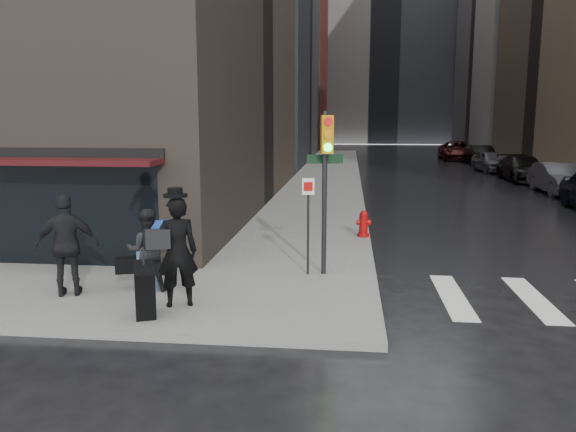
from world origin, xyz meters
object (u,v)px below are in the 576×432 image
object	(u,v)px
parked_car_4	(491,161)
parked_car_6	(457,151)
traffic_light	(324,171)
man_jeans	(147,250)
parked_car_2	(558,178)
man_overcoat	(171,258)
parked_car_3	(523,168)
fire_hydrant	(363,225)
parked_car_5	(481,155)
man_greycoat	(67,245)

from	to	relation	value
parked_car_4	parked_car_6	bearing A→B (deg)	86.05
parked_car_4	traffic_light	bearing A→B (deg)	-115.35
man_jeans	parked_car_2	bearing A→B (deg)	-145.82
traffic_light	parked_car_6	size ratio (longest dim) A/B	0.61
man_overcoat	parked_car_6	size ratio (longest dim) A/B	0.38
parked_car_3	man_jeans	bearing A→B (deg)	-121.22
fire_hydrant	parked_car_5	size ratio (longest dim) A/B	0.17
man_overcoat	fire_hydrant	size ratio (longest dim) A/B	2.90
traffic_light	man_greycoat	bearing A→B (deg)	-172.42
parked_car_6	man_jeans	bearing A→B (deg)	-105.56
parked_car_4	man_overcoat	bearing A→B (deg)	-118.18
parked_car_2	parked_car_3	xyz separation A→B (m)	(0.01, 5.67, -0.01)
fire_hydrant	parked_car_6	xyz separation A→B (m)	(8.92, 34.48, 0.33)
fire_hydrant	parked_car_4	xyz separation A→B (m)	(9.14, 23.15, 0.23)
man_greycoat	traffic_light	world-z (taller)	traffic_light
parked_car_3	parked_car_4	world-z (taller)	parked_car_3
parked_car_6	man_greycoat	bearing A→B (deg)	-107.14
traffic_light	parked_car_3	distance (m)	24.23
traffic_light	parked_car_4	world-z (taller)	traffic_light
parked_car_4	parked_car_6	size ratio (longest dim) A/B	0.72
parked_car_3	traffic_light	bearing A→B (deg)	-116.05
parked_car_6	parked_car_5	bearing A→B (deg)	-79.09
man_greycoat	parked_car_2	size ratio (longest dim) A/B	0.44
parked_car_3	parked_car_6	bearing A→B (deg)	92.13
man_overcoat	fire_hydrant	bearing A→B (deg)	-140.47
parked_car_3	man_greycoat	bearing A→B (deg)	-123.17
parked_car_3	parked_car_6	world-z (taller)	parked_car_6
man_overcoat	man_greycoat	size ratio (longest dim) A/B	1.12
fire_hydrant	parked_car_4	bearing A→B (deg)	68.45
man_greycoat	fire_hydrant	distance (m)	8.63
man_overcoat	man_jeans	distance (m)	1.29
man_jeans	traffic_light	size ratio (longest dim) A/B	0.47
parked_car_3	parked_car_5	world-z (taller)	parked_car_5
man_jeans	parked_car_6	world-z (taller)	man_jeans
man_greycoat	fire_hydrant	size ratio (longest dim) A/B	2.60
man_overcoat	parked_car_6	distance (m)	43.15
man_overcoat	parked_car_5	bearing A→B (deg)	-132.82
man_jeans	fire_hydrant	world-z (taller)	man_jeans
man_jeans	parked_car_3	world-z (taller)	man_jeans
parked_car_3	parked_car_5	distance (m)	11.33
parked_car_5	fire_hydrant	bearing A→B (deg)	-111.65
parked_car_2	parked_car_6	distance (m)	22.68
parked_car_6	traffic_light	bearing A→B (deg)	-101.53
man_greycoat	parked_car_6	bearing A→B (deg)	-129.32
man_greycoat	parked_car_3	bearing A→B (deg)	-142.42
man_jeans	parked_car_3	bearing A→B (deg)	-138.37
parked_car_3	fire_hydrant	bearing A→B (deg)	-118.83
parked_car_6	fire_hydrant	bearing A→B (deg)	-101.68
parked_car_4	parked_car_5	bearing A→B (deg)	79.04
parked_car_4	parked_car_6	xyz separation A→B (m)	(-0.22, 11.33, 0.09)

